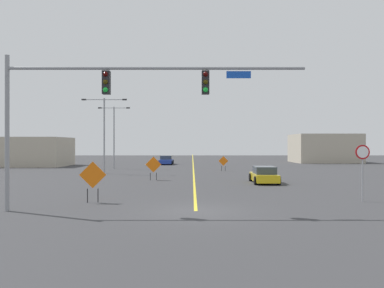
{
  "coord_description": "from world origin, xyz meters",
  "views": [
    {
      "loc": [
        -0.17,
        -16.97,
        2.97
      ],
      "look_at": [
        -0.25,
        22.13,
        3.07
      ],
      "focal_mm": 35.34,
      "sensor_mm": 36.0,
      "label": 1
    }
  ],
  "objects_px": {
    "traffic_signal_assembly": "(108,95)",
    "street_lamp_mid_right": "(115,131)",
    "car_yellow_mid": "(265,175)",
    "car_blue_passing": "(167,160)",
    "construction_sign_median_far": "(224,162)",
    "construction_sign_left_shoulder": "(154,165)",
    "street_lamp_mid_left": "(105,128)",
    "construction_sign_right_shoulder": "(94,177)",
    "stop_sign": "(363,162)"
  },
  "relations": [
    {
      "from": "traffic_signal_assembly",
      "to": "construction_sign_right_shoulder",
      "type": "relative_size",
      "value": 6.37
    },
    {
      "from": "stop_sign",
      "to": "construction_sign_median_far",
      "type": "xyz_separation_m",
      "value": [
        -5.39,
        23.2,
        -1.03
      ]
    },
    {
      "from": "car_yellow_mid",
      "to": "construction_sign_median_far",
      "type": "bearing_deg",
      "value": 98.68
    },
    {
      "from": "construction_sign_right_shoulder",
      "to": "construction_sign_left_shoulder",
      "type": "xyz_separation_m",
      "value": [
        1.87,
        12.38,
        -0.09
      ]
    },
    {
      "from": "street_lamp_mid_left",
      "to": "car_blue_passing",
      "type": "distance_m",
      "value": 19.72
    },
    {
      "from": "construction_sign_left_shoulder",
      "to": "car_yellow_mid",
      "type": "bearing_deg",
      "value": -14.87
    },
    {
      "from": "car_blue_passing",
      "to": "stop_sign",
      "type": "bearing_deg",
      "value": -71.15
    },
    {
      "from": "construction_sign_right_shoulder",
      "to": "car_blue_passing",
      "type": "relative_size",
      "value": 0.47
    },
    {
      "from": "street_lamp_mid_left",
      "to": "construction_sign_right_shoulder",
      "type": "distance_m",
      "value": 20.24
    },
    {
      "from": "street_lamp_mid_right",
      "to": "construction_sign_right_shoulder",
      "type": "relative_size",
      "value": 3.67
    },
    {
      "from": "construction_sign_median_far",
      "to": "construction_sign_left_shoulder",
      "type": "relative_size",
      "value": 0.86
    },
    {
      "from": "construction_sign_left_shoulder",
      "to": "car_yellow_mid",
      "type": "xyz_separation_m",
      "value": [
        8.9,
        -2.36,
        -0.63
      ]
    },
    {
      "from": "car_blue_passing",
      "to": "street_lamp_mid_left",
      "type": "bearing_deg",
      "value": -105.48
    },
    {
      "from": "stop_sign",
      "to": "car_yellow_mid",
      "type": "distance_m",
      "value": 10.35
    },
    {
      "from": "stop_sign",
      "to": "street_lamp_mid_left",
      "type": "xyz_separation_m",
      "value": [
        -18.05,
        19.22,
        2.65
      ]
    },
    {
      "from": "traffic_signal_assembly",
      "to": "street_lamp_mid_right",
      "type": "distance_m",
      "value": 30.99
    },
    {
      "from": "car_blue_passing",
      "to": "construction_sign_left_shoulder",
      "type": "bearing_deg",
      "value": -88.48
    },
    {
      "from": "street_lamp_mid_right",
      "to": "construction_sign_right_shoulder",
      "type": "bearing_deg",
      "value": -80.49
    },
    {
      "from": "construction_sign_median_far",
      "to": "construction_sign_right_shoulder",
      "type": "bearing_deg",
      "value": -110.31
    },
    {
      "from": "traffic_signal_assembly",
      "to": "stop_sign",
      "type": "bearing_deg",
      "value": 12.61
    },
    {
      "from": "traffic_signal_assembly",
      "to": "street_lamp_mid_right",
      "type": "bearing_deg",
      "value": 101.16
    },
    {
      "from": "street_lamp_mid_right",
      "to": "car_yellow_mid",
      "type": "bearing_deg",
      "value": -49.16
    },
    {
      "from": "traffic_signal_assembly",
      "to": "car_yellow_mid",
      "type": "height_order",
      "value": "traffic_signal_assembly"
    },
    {
      "from": "traffic_signal_assembly",
      "to": "construction_sign_median_far",
      "type": "relative_size",
      "value": 7.9
    },
    {
      "from": "stop_sign",
      "to": "car_yellow_mid",
      "type": "bearing_deg",
      "value": 108.94
    },
    {
      "from": "construction_sign_right_shoulder",
      "to": "construction_sign_median_far",
      "type": "distance_m",
      "value": 25.09
    },
    {
      "from": "street_lamp_mid_right",
      "to": "street_lamp_mid_left",
      "type": "relative_size",
      "value": 0.99
    },
    {
      "from": "street_lamp_mid_left",
      "to": "construction_sign_right_shoulder",
      "type": "height_order",
      "value": "street_lamp_mid_left"
    },
    {
      "from": "stop_sign",
      "to": "street_lamp_mid_right",
      "type": "xyz_separation_m",
      "value": [
        -18.76,
        27.55,
        2.58
      ]
    },
    {
      "from": "street_lamp_mid_left",
      "to": "car_blue_passing",
      "type": "height_order",
      "value": "street_lamp_mid_left"
    },
    {
      "from": "street_lamp_mid_left",
      "to": "traffic_signal_assembly",
      "type": "bearing_deg",
      "value": -76.53
    },
    {
      "from": "traffic_signal_assembly",
      "to": "car_blue_passing",
      "type": "xyz_separation_m",
      "value": [
        -0.14,
        40.67,
        -4.6
      ]
    },
    {
      "from": "car_yellow_mid",
      "to": "construction_sign_left_shoulder",
      "type": "bearing_deg",
      "value": 165.13
    },
    {
      "from": "construction_sign_median_far",
      "to": "car_yellow_mid",
      "type": "height_order",
      "value": "construction_sign_median_far"
    },
    {
      "from": "street_lamp_mid_right",
      "to": "street_lamp_mid_left",
      "type": "xyz_separation_m",
      "value": [
        0.71,
        -8.32,
        0.07
      ]
    },
    {
      "from": "stop_sign",
      "to": "street_lamp_mid_left",
      "type": "height_order",
      "value": "street_lamp_mid_left"
    },
    {
      "from": "traffic_signal_assembly",
      "to": "street_lamp_mid_right",
      "type": "xyz_separation_m",
      "value": [
        -6.0,
        30.4,
        -0.57
      ]
    },
    {
      "from": "stop_sign",
      "to": "construction_sign_left_shoulder",
      "type": "relative_size",
      "value": 1.49
    },
    {
      "from": "stop_sign",
      "to": "car_blue_passing",
      "type": "relative_size",
      "value": 0.66
    },
    {
      "from": "car_yellow_mid",
      "to": "car_blue_passing",
      "type": "distance_m",
      "value": 29.71
    },
    {
      "from": "street_lamp_mid_left",
      "to": "construction_sign_left_shoulder",
      "type": "relative_size",
      "value": 3.92
    },
    {
      "from": "construction_sign_median_far",
      "to": "stop_sign",
      "type": "bearing_deg",
      "value": -76.93
    },
    {
      "from": "stop_sign",
      "to": "construction_sign_right_shoulder",
      "type": "bearing_deg",
      "value": -178.67
    },
    {
      "from": "stop_sign",
      "to": "construction_sign_left_shoulder",
      "type": "bearing_deg",
      "value": 135.42
    },
    {
      "from": "traffic_signal_assembly",
      "to": "construction_sign_median_far",
      "type": "xyz_separation_m",
      "value": [
        7.38,
        26.05,
        -4.17
      ]
    },
    {
      "from": "street_lamp_mid_left",
      "to": "car_yellow_mid",
      "type": "bearing_deg",
      "value": -32.92
    },
    {
      "from": "traffic_signal_assembly",
      "to": "construction_sign_left_shoulder",
      "type": "height_order",
      "value": "traffic_signal_assembly"
    },
    {
      "from": "traffic_signal_assembly",
      "to": "street_lamp_mid_left",
      "type": "height_order",
      "value": "street_lamp_mid_left"
    },
    {
      "from": "stop_sign",
      "to": "street_lamp_mid_right",
      "type": "distance_m",
      "value": 33.43
    },
    {
      "from": "construction_sign_left_shoulder",
      "to": "stop_sign",
      "type": "bearing_deg",
      "value": -44.58
    }
  ]
}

